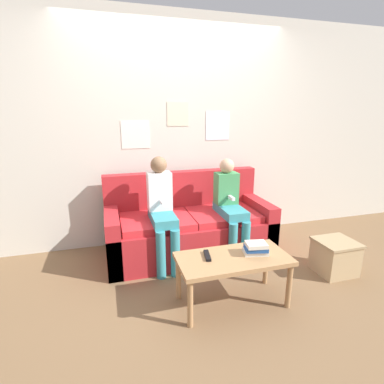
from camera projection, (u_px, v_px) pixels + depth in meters
ground_plane at (202, 274)px, 2.95m from camera, size 10.00×10.00×0.00m
wall_back at (177, 133)px, 3.50m from camera, size 8.00×0.06×2.60m
couch at (188, 228)px, 3.33m from camera, size 1.78×0.77×0.88m
coffee_table at (233, 263)px, 2.42m from camera, size 0.91×0.45×0.42m
person_left at (162, 207)px, 2.99m from camera, size 0.24×0.53×1.12m
person_right at (230, 204)px, 3.19m from camera, size 0.24×0.53×1.06m
tv_remote at (207, 256)px, 2.40m from camera, size 0.07×0.17×0.02m
book_stack at (256, 248)px, 2.44m from camera, size 0.22×0.17×0.10m
storage_box at (335, 257)px, 2.94m from camera, size 0.37×0.35×0.33m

